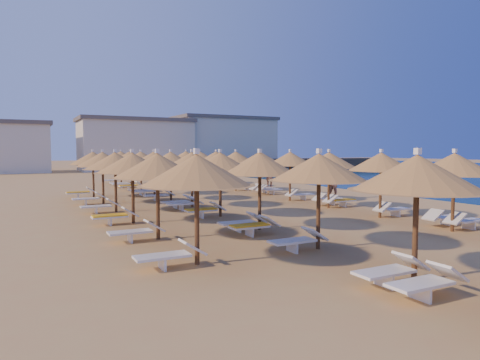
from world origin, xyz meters
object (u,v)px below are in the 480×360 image
jetty (305,163)px  parasol_row_east (290,160)px  beachgoer_b (333,183)px  parasol_row_west (192,161)px  beachgoer_c (269,178)px

jetty → parasol_row_east: (-27.88, -37.22, 1.57)m
jetty → beachgoer_b: size_ratio=15.72×
jetty → beachgoer_b: bearing=-113.6°
parasol_row_east → parasol_row_west: (-5.87, 0.00, 0.00)m
beachgoer_c → beachgoer_b: 5.87m
parasol_row_east → beachgoer_b: parasol_row_east is taller
beachgoer_b → parasol_row_east: bearing=-127.6°
jetty → parasol_row_east: 46.53m
parasol_row_west → parasol_row_east: bearing=0.0°
beachgoer_c → jetty: bearing=65.8°
parasol_row_west → beachgoer_c: (7.72, 5.33, -1.37)m
jetty → parasol_row_east: parasol_row_east is taller
parasol_row_east → parasol_row_west: bearing=180.0°
parasol_row_east → beachgoer_c: 5.80m
jetty → beachgoer_c: bearing=-119.1°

